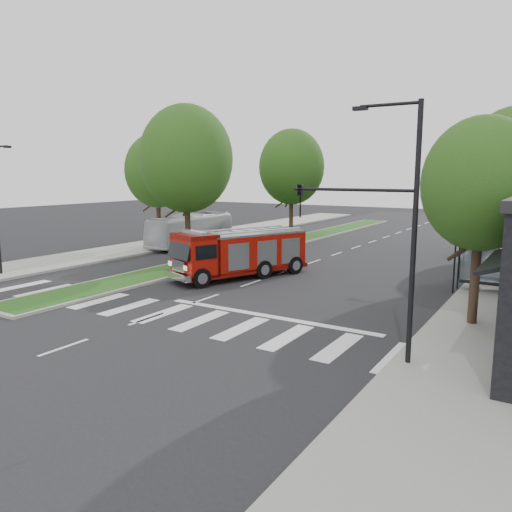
{
  "coord_description": "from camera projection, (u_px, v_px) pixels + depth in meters",
  "views": [
    {
      "loc": [
        14.24,
        -18.43,
        5.88
      ],
      "look_at": [
        1.15,
        2.67,
        1.8
      ],
      "focal_mm": 35.0,
      "sensor_mm": 36.0,
      "label": 1
    }
  ],
  "objects": [
    {
      "name": "tree_median_near",
      "position": [
        186.0,
        159.0,
        30.87
      ],
      "size": [
        5.8,
        5.8,
        10.16
      ],
      "color": "black",
      "rests_on": "ground"
    },
    {
      "name": "fire_engine",
      "position": [
        240.0,
        253.0,
        28.59
      ],
      "size": [
        5.42,
        8.67,
        2.89
      ],
      "rotation": [
        0.0,
        0.0,
        -0.38
      ],
      "color": "#5C0A05",
      "rests_on": "ground"
    },
    {
      "name": "streetlight_right_far",
      "position": [
        501.0,
        195.0,
        34.48
      ],
      "size": [
        2.11,
        0.2,
        8.0
      ],
      "color": "black",
      "rests_on": "ground"
    },
    {
      "name": "tree_left_mid",
      "position": [
        157.0,
        171.0,
        40.16
      ],
      "size": [
        5.2,
        5.2,
        9.16
      ],
      "color": "black",
      "rests_on": "ground"
    },
    {
      "name": "median",
      "position": [
        280.0,
        244.0,
        42.02
      ],
      "size": [
        3.0,
        50.0,
        0.15
      ],
      "color": "gray",
      "rests_on": "ground"
    },
    {
      "name": "streetlight_right_near",
      "position": [
        386.0,
        215.0,
        15.13
      ],
      "size": [
        4.08,
        0.22,
        8.0
      ],
      "color": "black",
      "rests_on": "ground"
    },
    {
      "name": "city_bus",
      "position": [
        191.0,
        230.0,
        41.34
      ],
      "size": [
        2.99,
        9.76,
        2.68
      ],
      "primitive_type": "imported",
      "rotation": [
        0.0,
        0.0,
        0.08
      ],
      "color": "silver",
      "rests_on": "ground"
    },
    {
      "name": "tree_right_near",
      "position": [
        482.0,
        184.0,
        18.62
      ],
      "size": [
        4.4,
        4.4,
        8.05
      ],
      "color": "black",
      "rests_on": "ground"
    },
    {
      "name": "bus_shelter",
      "position": [
        488.0,
        253.0,
        24.49
      ],
      "size": [
        3.2,
        1.6,
        2.61
      ],
      "color": "black",
      "rests_on": "ground"
    },
    {
      "name": "tree_median_far",
      "position": [
        292.0,
        167.0,
        42.66
      ],
      "size": [
        5.6,
        5.6,
        9.72
      ],
      "color": "black",
      "rests_on": "ground"
    },
    {
      "name": "sidewalk_left",
      "position": [
        138.0,
        248.0,
        39.73
      ],
      "size": [
        5.0,
        80.0,
        0.15
      ],
      "primitive_type": "cube",
      "color": "gray",
      "rests_on": "ground"
    },
    {
      "name": "ground",
      "position": [
        206.0,
        299.0,
        23.82
      ],
      "size": [
        140.0,
        140.0,
        0.0
      ],
      "primitive_type": "plane",
      "color": "black",
      "rests_on": "ground"
    }
  ]
}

